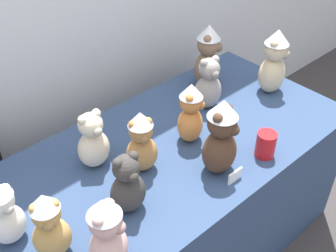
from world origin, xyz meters
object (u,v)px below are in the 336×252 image
Objects in this scene: display_table at (168,205)px; teddy_bear_ginger at (191,113)px; teddy_bear_cocoa at (221,138)px; teddy_bear_blush at (107,235)px; teddy_bear_ash at (208,84)px; teddy_bear_honey at (49,226)px; teddy_bear_sand at (274,62)px; teddy_bear_charcoal at (128,185)px; teddy_bear_caramel at (141,142)px; party_cup_red at (266,144)px; teddy_bear_snow at (4,213)px; teddy_bear_mocha at (208,57)px; teddy_bear_cream at (93,141)px.

display_table is 6.00× the size of teddy_bear_ginger.
teddy_bear_cocoa reaches higher than teddy_bear_blush.
display_table is 6.41× the size of teddy_bear_ash.
teddy_bear_honey reaches higher than display_table.
teddy_bear_charcoal is (-0.99, -0.14, -0.04)m from teddy_bear_sand.
teddy_bear_blush reaches higher than teddy_bear_honey.
display_table is at bearing 31.32° from teddy_bear_caramel.
teddy_bear_charcoal is at bearing 166.01° from party_cup_red.
teddy_bear_charcoal is at bearing -118.17° from teddy_bear_caramel.
teddy_bear_cocoa reaches higher than teddy_bear_ash.
party_cup_red is at bearing -25.94° from teddy_bear_snow.
teddy_bear_snow is at bearing -162.73° from teddy_bear_ash.
teddy_bear_ash is (0.34, 0.10, 0.47)m from display_table.
party_cup_red is (-0.21, -0.53, -0.10)m from teddy_bear_mocha.
teddy_bear_caramel is at bearing 122.70° from teddy_bear_cocoa.
teddy_bear_ash reaches higher than teddy_bear_cream.
teddy_bear_caramel is (0.46, 0.11, 0.00)m from teddy_bear_honey.
teddy_bear_charcoal is (0.37, -0.16, -0.01)m from teddy_bear_snow.
teddy_bear_cocoa is (0.21, -0.20, 0.03)m from teddy_bear_caramel.
teddy_bear_cream is 1.01× the size of teddy_bear_charcoal.
teddy_bear_honey is at bearing 165.20° from teddy_bear_mocha.
teddy_bear_cream is at bearing 155.39° from display_table.
teddy_bear_blush is 1.11m from teddy_bear_mocha.
teddy_bear_cocoa is (0.75, -0.23, 0.03)m from teddy_bear_snow.
teddy_bear_snow is at bearing 145.02° from teddy_bear_ginger.
teddy_bear_sand reaches higher than teddy_bear_snow.
teddy_bear_caramel reaches higher than teddy_bear_snow.
teddy_bear_sand reaches higher than teddy_bear_caramel.
teddy_bear_caramel reaches higher than party_cup_red.
teddy_bear_blush is at bearing -67.01° from teddy_bear_snow.
teddy_bear_honey is at bearing 170.42° from teddy_bear_sand.
teddy_bear_ginger is (0.39, -0.14, 0.02)m from teddy_bear_cream.
teddy_bear_sand is (0.67, -0.01, 0.51)m from display_table.
teddy_bear_blush is at bearing -143.06° from teddy_bear_ash.
teddy_bear_blush is at bearing -118.93° from teddy_bear_cream.
teddy_bear_blush is at bearing 170.81° from teddy_bear_ginger.
teddy_bear_blush is (0.10, -0.16, 0.02)m from teddy_bear_honey.
teddy_bear_ash is 0.43m from teddy_bear_cocoa.
teddy_bear_sand is 1.10× the size of teddy_bear_blush.
display_table is at bearing -9.18° from teddy_bear_snow.
teddy_bear_snow reaches higher than teddy_bear_charcoal.
teddy_bear_mocha is at bearing 2.77° from teddy_bear_snow.
display_table is 0.59m from teddy_bear_ash.
teddy_bear_ginger is (0.43, 0.13, 0.02)m from teddy_bear_charcoal.
teddy_bear_snow is 1.19m from teddy_bear_mocha.
teddy_bear_mocha is at bearing 32.88° from teddy_bear_charcoal.
teddy_bear_caramel is 0.44m from teddy_bear_blush.
teddy_bear_snow is 0.43m from teddy_bear_cream.
teddy_bear_honey is 0.89× the size of teddy_bear_blush.
teddy_bear_ginger is 0.26m from teddy_bear_ash.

